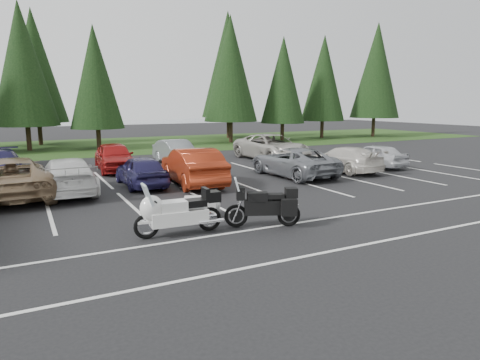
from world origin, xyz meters
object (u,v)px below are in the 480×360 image
at_px(car_near_8, 375,155).
at_px(car_far_4, 272,147).
at_px(car_near_3, 68,176).
at_px(car_near_2, 11,178).
at_px(car_near_5, 193,166).
at_px(car_near_7, 344,159).
at_px(touring_motorcycle, 179,208).
at_px(adventure_motorcycle, 263,202).
at_px(car_far_3, 177,152).
at_px(car_far_2, 115,157).
at_px(car_near_4, 141,171).
at_px(car_near_6, 293,162).
at_px(cargo_trailer, 200,207).

distance_m(car_near_8, car_far_4, 6.53).
bearing_deg(car_near_3, car_near_2, -1.97).
height_order(car_near_3, car_near_5, car_near_5).
distance_m(car_near_7, touring_motorcycle, 13.43).
distance_m(car_near_5, adventure_motorcycle, 7.30).
bearing_deg(car_far_3, car_near_8, -36.55).
bearing_deg(adventure_motorcycle, car_far_2, 120.87).
height_order(car_near_8, adventure_motorcycle, adventure_motorcycle).
height_order(car_near_4, adventure_motorcycle, adventure_motorcycle).
relative_size(car_near_4, car_near_6, 0.78).
relative_size(car_near_6, cargo_trailer, 3.56).
height_order(car_far_3, adventure_motorcycle, adventure_motorcycle).
bearing_deg(adventure_motorcycle, car_near_5, 108.48).
height_order(car_near_5, car_near_7, car_near_5).
bearing_deg(car_far_2, car_near_5, -64.45).
height_order(car_near_2, adventure_motorcycle, car_near_2).
xyz_separation_m(car_near_8, touring_motorcycle, (-14.30, -7.17, 0.10)).
distance_m(car_near_2, touring_motorcycle, 8.55).
bearing_deg(car_near_8, car_near_4, -5.48).
xyz_separation_m(car_near_2, cargo_trailer, (5.39, -6.04, -0.46)).
bearing_deg(car_near_2, car_near_5, 171.86).
height_order(car_near_5, touring_motorcycle, car_near_5).
bearing_deg(touring_motorcycle, cargo_trailer, 52.42).
bearing_deg(car_near_5, car_near_8, -174.64).
xyz_separation_m(touring_motorcycle, cargo_trailer, (1.20, 1.41, -0.43)).
distance_m(car_near_7, car_near_8, 2.70).
relative_size(car_far_2, touring_motorcycle, 1.63).
relative_size(car_near_3, car_far_3, 1.14).
height_order(car_far_4, touring_motorcycle, car_far_4).
relative_size(car_near_2, car_near_4, 1.42).
bearing_deg(car_near_7, car_near_6, -2.42).
distance_m(car_near_2, car_far_2, 7.03).
relative_size(car_near_4, car_far_3, 0.92).
xyz_separation_m(car_near_5, cargo_trailer, (-1.85, -5.47, -0.49)).
distance_m(car_near_2, adventure_motorcycle, 10.29).
xyz_separation_m(cargo_trailer, adventure_motorcycle, (1.27, -1.80, 0.42)).
relative_size(car_far_2, car_far_3, 1.03).
xyz_separation_m(car_near_2, adventure_motorcycle, (6.66, -7.85, -0.03)).
bearing_deg(touring_motorcycle, car_near_5, 68.88).
bearing_deg(car_near_8, car_near_7, 6.22).
bearing_deg(car_near_4, car_near_8, 178.25).
xyz_separation_m(car_near_3, car_near_8, (16.48, -0.19, -0.06)).
height_order(car_near_6, cargo_trailer, car_near_6).
height_order(car_near_7, car_far_3, car_far_3).
bearing_deg(car_near_2, car_near_4, 176.97).
distance_m(car_near_6, adventure_motorcycle, 9.21).
bearing_deg(car_far_4, car_near_7, -84.53).
relative_size(car_near_7, car_far_3, 1.05).
relative_size(car_far_3, car_far_4, 0.74).
relative_size(car_far_4, cargo_trailer, 4.06).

